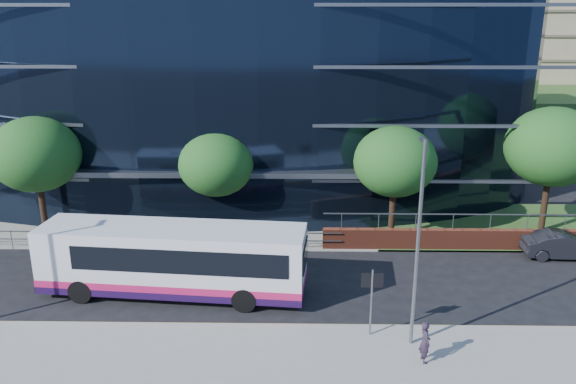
{
  "coord_description": "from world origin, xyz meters",
  "views": [
    {
      "loc": [
        1.6,
        -21.21,
        12.12
      ],
      "look_at": [
        1.09,
        8.0,
        3.06
      ],
      "focal_mm": 35.0,
      "sensor_mm": 36.0,
      "label": 1
    }
  ],
  "objects_px": {
    "tree_far_b": "(216,164)",
    "tree_dist_e": "(506,92)",
    "streetlight_east": "(418,239)",
    "tree_far_a": "(36,155)",
    "tree_far_c": "(395,162)",
    "tree_far_d": "(553,147)",
    "city_bus": "(175,260)",
    "street_sign": "(372,288)",
    "pedestrian": "(425,342)",
    "parked_car": "(564,245)"
  },
  "relations": [
    {
      "from": "parked_car",
      "to": "tree_dist_e",
      "type": "bearing_deg",
      "value": -11.47
    },
    {
      "from": "streetlight_east",
      "to": "tree_far_b",
      "type": "bearing_deg",
      "value": 127.63
    },
    {
      "from": "pedestrian",
      "to": "tree_far_b",
      "type": "bearing_deg",
      "value": 26.68
    },
    {
      "from": "tree_far_a",
      "to": "tree_far_d",
      "type": "relative_size",
      "value": 0.94
    },
    {
      "from": "parked_car",
      "to": "pedestrian",
      "type": "distance_m",
      "value": 13.57
    },
    {
      "from": "tree_far_a",
      "to": "city_bus",
      "type": "bearing_deg",
      "value": -37.81
    },
    {
      "from": "tree_far_b",
      "to": "tree_dist_e",
      "type": "bearing_deg",
      "value": 48.48
    },
    {
      "from": "tree_far_c",
      "to": "streetlight_east",
      "type": "height_order",
      "value": "streetlight_east"
    },
    {
      "from": "city_bus",
      "to": "tree_far_d",
      "type": "bearing_deg",
      "value": 27.35
    },
    {
      "from": "streetlight_east",
      "to": "pedestrian",
      "type": "distance_m",
      "value": 3.7
    },
    {
      "from": "streetlight_east",
      "to": "pedestrian",
      "type": "xyz_separation_m",
      "value": [
        0.24,
        -1.21,
        -3.49
      ]
    },
    {
      "from": "parked_car",
      "to": "pedestrian",
      "type": "height_order",
      "value": "pedestrian"
    },
    {
      "from": "city_bus",
      "to": "streetlight_east",
      "type": "bearing_deg",
      "value": -17.27
    },
    {
      "from": "city_bus",
      "to": "tree_far_a",
      "type": "bearing_deg",
      "value": 147.47
    },
    {
      "from": "tree_far_d",
      "to": "city_bus",
      "type": "relative_size",
      "value": 0.61
    },
    {
      "from": "street_sign",
      "to": "pedestrian",
      "type": "relative_size",
      "value": 1.75
    },
    {
      "from": "tree_far_a",
      "to": "streetlight_east",
      "type": "xyz_separation_m",
      "value": [
        19.0,
        -11.17,
        -0.42
      ]
    },
    {
      "from": "street_sign",
      "to": "tree_far_a",
      "type": "distance_m",
      "value": 20.63
    },
    {
      "from": "tree_far_a",
      "to": "tree_dist_e",
      "type": "height_order",
      "value": "tree_far_a"
    },
    {
      "from": "tree_far_a",
      "to": "tree_far_d",
      "type": "distance_m",
      "value": 29.02
    },
    {
      "from": "street_sign",
      "to": "city_bus",
      "type": "bearing_deg",
      "value": 157.24
    },
    {
      "from": "street_sign",
      "to": "streetlight_east",
      "type": "distance_m",
      "value": 2.8
    },
    {
      "from": "tree_far_a",
      "to": "tree_far_d",
      "type": "height_order",
      "value": "tree_far_d"
    },
    {
      "from": "tree_far_b",
      "to": "tree_far_d",
      "type": "bearing_deg",
      "value": 1.51
    },
    {
      "from": "tree_far_a",
      "to": "tree_far_d",
      "type": "bearing_deg",
      "value": 1.97
    },
    {
      "from": "street_sign",
      "to": "pedestrian",
      "type": "height_order",
      "value": "street_sign"
    },
    {
      "from": "tree_dist_e",
      "to": "city_bus",
      "type": "relative_size",
      "value": 0.53
    },
    {
      "from": "street_sign",
      "to": "parked_car",
      "type": "bearing_deg",
      "value": 35.63
    },
    {
      "from": "tree_far_a",
      "to": "pedestrian",
      "type": "height_order",
      "value": "tree_far_a"
    },
    {
      "from": "street_sign",
      "to": "streetlight_east",
      "type": "relative_size",
      "value": 0.35
    },
    {
      "from": "street_sign",
      "to": "tree_dist_e",
      "type": "xyz_separation_m",
      "value": [
        19.5,
        41.59,
        2.39
      ]
    },
    {
      "from": "tree_far_c",
      "to": "parked_car",
      "type": "height_order",
      "value": "tree_far_c"
    },
    {
      "from": "tree_far_d",
      "to": "tree_far_b",
      "type": "bearing_deg",
      "value": -178.49
    },
    {
      "from": "street_sign",
      "to": "tree_dist_e",
      "type": "distance_m",
      "value": 45.99
    },
    {
      "from": "street_sign",
      "to": "tree_far_a",
      "type": "relative_size",
      "value": 0.4
    },
    {
      "from": "tree_far_b",
      "to": "tree_dist_e",
      "type": "xyz_separation_m",
      "value": [
        27.0,
        30.5,
        0.33
      ]
    },
    {
      "from": "tree_far_b",
      "to": "tree_far_d",
      "type": "relative_size",
      "value": 0.81
    },
    {
      "from": "parked_car",
      "to": "tree_far_a",
      "type": "bearing_deg",
      "value": 87.31
    },
    {
      "from": "tree_far_c",
      "to": "pedestrian",
      "type": "bearing_deg",
      "value": -93.5
    },
    {
      "from": "tree_far_d",
      "to": "tree_dist_e",
      "type": "height_order",
      "value": "tree_far_d"
    },
    {
      "from": "tree_dist_e",
      "to": "streetlight_east",
      "type": "xyz_separation_m",
      "value": [
        -18.0,
        -42.17,
        -0.1
      ]
    },
    {
      "from": "tree_dist_e",
      "to": "city_bus",
      "type": "distance_m",
      "value": 47.28
    },
    {
      "from": "tree_far_c",
      "to": "tree_far_d",
      "type": "bearing_deg",
      "value": 6.34
    },
    {
      "from": "tree_far_b",
      "to": "street_sign",
      "type": "bearing_deg",
      "value": -55.92
    },
    {
      "from": "pedestrian",
      "to": "parked_car",
      "type": "bearing_deg",
      "value": -52.81
    },
    {
      "from": "city_bus",
      "to": "pedestrian",
      "type": "bearing_deg",
      "value": -22.42
    },
    {
      "from": "tree_far_a",
      "to": "tree_far_c",
      "type": "relative_size",
      "value": 1.07
    },
    {
      "from": "tree_far_b",
      "to": "pedestrian",
      "type": "height_order",
      "value": "tree_far_b"
    },
    {
      "from": "streetlight_east",
      "to": "parked_car",
      "type": "relative_size",
      "value": 1.89
    },
    {
      "from": "tree_far_a",
      "to": "parked_car",
      "type": "relative_size",
      "value": 1.65
    }
  ]
}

